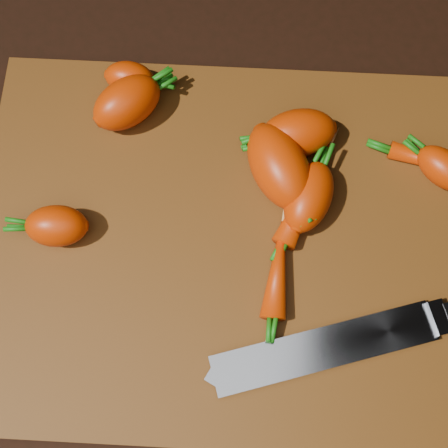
{
  "coord_description": "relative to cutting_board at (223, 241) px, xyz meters",
  "views": [
    {
      "loc": [
        0.01,
        -0.19,
        0.61
      ],
      "look_at": [
        0.0,
        0.01,
        0.03
      ],
      "focal_mm": 50.0,
      "sensor_mm": 36.0,
      "label": 1
    }
  ],
  "objects": [
    {
      "name": "carrot_4",
      "position": [
        0.07,
        0.11,
        0.03
      ],
      "size": [
        0.09,
        0.07,
        0.05
      ],
      "primitive_type": "ellipsoid",
      "rotation": [
        0.0,
        0.0,
        3.39
      ],
      "color": "#D73200",
      "rests_on": "cutting_board"
    },
    {
      "name": "carrot_0",
      "position": [
        -0.11,
        0.14,
        0.03
      ],
      "size": [
        0.09,
        0.09,
        0.05
      ],
      "primitive_type": "ellipsoid",
      "rotation": [
        0.0,
        0.0,
        0.7
      ],
      "color": "#D73200",
      "rests_on": "cutting_board"
    },
    {
      "name": "cutting_board",
      "position": [
        0.0,
        0.0,
        0.0
      ],
      "size": [
        0.5,
        0.4,
        0.01
      ],
      "primitive_type": "cube",
      "color": "brown",
      "rests_on": "ground"
    },
    {
      "name": "carrot_5",
      "position": [
        -0.11,
        0.17,
        0.02
      ],
      "size": [
        0.06,
        0.04,
        0.03
      ],
      "primitive_type": "ellipsoid",
      "rotation": [
        0.0,
        0.0,
        -0.12
      ],
      "color": "#D73200",
      "rests_on": "cutting_board"
    },
    {
      "name": "ground",
      "position": [
        0.0,
        0.0,
        -0.01
      ],
      "size": [
        2.0,
        2.0,
        0.01
      ],
      "primitive_type": "cube",
      "color": "black"
    },
    {
      "name": "carrot_2",
      "position": [
        0.05,
        0.07,
        0.03
      ],
      "size": [
        0.09,
        0.11,
        0.06
      ],
      "primitive_type": "ellipsoid",
      "rotation": [
        0.0,
        0.0,
        -1.11
      ],
      "color": "#D73200",
      "rests_on": "cutting_board"
    },
    {
      "name": "knife",
      "position": [
        0.12,
        -0.1,
        0.01
      ],
      "size": [
        0.34,
        0.13,
        0.02
      ],
      "rotation": [
        0.0,
        0.0,
        0.3
      ],
      "color": "gray",
      "rests_on": "cutting_board"
    },
    {
      "name": "carrot_7",
      "position": [
        0.08,
        0.05,
        0.02
      ],
      "size": [
        0.07,
        0.12,
        0.02
      ],
      "primitive_type": "ellipsoid",
      "rotation": [
        0.0,
        0.0,
        1.17
      ],
      "color": "#D73200",
      "rests_on": "cutting_board"
    },
    {
      "name": "carrot_9",
      "position": [
        0.05,
        -0.03,
        0.02
      ],
      "size": [
        0.03,
        0.1,
        0.03
      ],
      "primitive_type": "ellipsoid",
      "rotation": [
        0.0,
        0.0,
        1.49
      ],
      "color": "#D73200",
      "rests_on": "cutting_board"
    },
    {
      "name": "carrot_3",
      "position": [
        0.08,
        0.04,
        0.03
      ],
      "size": [
        0.07,
        0.09,
        0.05
      ],
      "primitive_type": "ellipsoid",
      "rotation": [
        0.0,
        0.0,
        1.25
      ],
      "color": "#D73200",
      "rests_on": "cutting_board"
    },
    {
      "name": "carrot_6",
      "position": [
        0.22,
        0.08,
        0.02
      ],
      "size": [
        0.07,
        0.07,
        0.04
      ],
      "primitive_type": "ellipsoid",
      "rotation": [
        0.0,
        0.0,
        2.44
      ],
      "color": "#D73200",
      "rests_on": "cutting_board"
    },
    {
      "name": "carrot_8",
      "position": [
        0.22,
        0.09,
        0.02
      ],
      "size": [
        0.11,
        0.05,
        0.02
      ],
      "primitive_type": "ellipsoid",
      "rotation": [
        0.0,
        0.0,
        -0.28
      ],
      "color": "#D73200",
      "rests_on": "cutting_board"
    },
    {
      "name": "carrot_1",
      "position": [
        -0.16,
        -0.0,
        0.03
      ],
      "size": [
        0.06,
        0.04,
        0.04
      ],
      "primitive_type": "ellipsoid",
      "rotation": [
        0.0,
        0.0,
        3.2
      ],
      "color": "#D73200",
      "rests_on": "cutting_board"
    }
  ]
}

